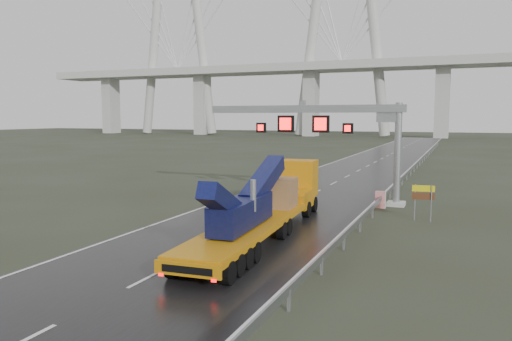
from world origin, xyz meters
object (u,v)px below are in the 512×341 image
at_px(sign_gantry, 330,125).
at_px(striped_barrier, 380,200).
at_px(exit_sign_pair, 423,196).
at_px(heavy_haul_truck, 271,202).

distance_m(sign_gantry, striped_barrier, 6.49).
distance_m(sign_gantry, exit_sign_pair, 9.32).
relative_size(sign_gantry, heavy_haul_truck, 0.85).
bearing_deg(striped_barrier, heavy_haul_truck, -116.64).
height_order(sign_gantry, striped_barrier, sign_gantry).
height_order(heavy_haul_truck, exit_sign_pair, heavy_haul_truck).
bearing_deg(heavy_haul_truck, sign_gantry, 82.84).
xyz_separation_m(exit_sign_pair, striped_barrier, (-3.00, 3.52, -0.97)).
relative_size(heavy_haul_truck, striped_barrier, 15.13).
height_order(exit_sign_pair, striped_barrier, exit_sign_pair).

